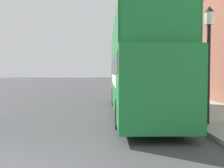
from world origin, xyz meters
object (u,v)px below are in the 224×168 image
parked_car_ahead_of_bus (133,90)px  lamp_post_third (145,60)px  lamp_post_nearest (209,42)px  lamp_post_second (160,50)px  tour_bus (138,76)px

parked_car_ahead_of_bus → lamp_post_third: (1.67, 4.50, 2.55)m
lamp_post_nearest → lamp_post_second: bearing=90.9°
lamp_post_nearest → lamp_post_second: 7.64m
tour_bus → lamp_post_nearest: (2.15, -3.31, 1.27)m
parked_car_ahead_of_bus → lamp_post_second: (1.47, -3.13, 2.84)m
tour_bus → lamp_post_nearest: lamp_post_nearest is taller
lamp_post_nearest → parked_car_ahead_of_bus: bearing=98.4°
tour_bus → lamp_post_third: bearing=80.1°
tour_bus → lamp_post_nearest: 4.14m
lamp_post_second → parked_car_ahead_of_bus: bearing=115.2°
lamp_post_third → lamp_post_second: bearing=-91.5°
lamp_post_nearest → tour_bus: bearing=123.1°
parked_car_ahead_of_bus → lamp_post_third: bearing=69.1°
tour_bus → lamp_post_third: 12.23m
lamp_post_nearest → lamp_post_third: size_ratio=0.98×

